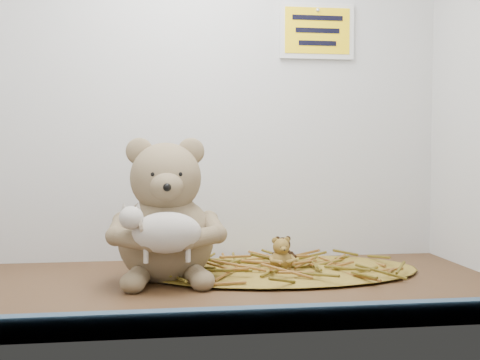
{
  "coord_description": "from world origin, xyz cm",
  "views": [
    {
      "loc": [
        -8.61,
        -113.64,
        26.57
      ],
      "look_at": [
        7.44,
        2.26,
        20.44
      ],
      "focal_mm": 45.0,
      "sensor_mm": 36.0,
      "label": 1
    }
  ],
  "objects": [
    {
      "name": "straw_bed",
      "position": [
        17.77,
        11.44,
        0.58
      ],
      "size": [
        59.49,
        34.54,
        1.15
      ],
      "primitive_type": "ellipsoid",
      "color": "brown",
      "rests_on": "shelf_floor"
    },
    {
      "name": "toy_lamb",
      "position": [
        -6.89,
        -2.77,
        11.07
      ],
      "size": [
        16.63,
        10.15,
        10.75
      ],
      "primitive_type": null,
      "color": "silver",
      "rests_on": "main_teddy"
    },
    {
      "name": "alcove_shell",
      "position": [
        0.0,
        9.0,
        45.0
      ],
      "size": [
        120.4,
        60.2,
        90.4
      ],
      "color": "#412A16",
      "rests_on": "ground"
    },
    {
      "name": "mini_teddy_tan",
      "position": [
        17.04,
        8.9,
        4.73
      ],
      "size": [
        6.28,
        6.57,
        7.16
      ],
      "primitive_type": null,
      "rotation": [
        0.0,
        0.0,
        0.09
      ],
      "color": "olive",
      "rests_on": "straw_bed"
    },
    {
      "name": "front_rail",
      "position": [
        0.0,
        -28.8,
        1.8
      ],
      "size": [
        119.28,
        2.2,
        3.6
      ],
      "primitive_type": "cube",
      "color": "#3C5473",
      "rests_on": "shelf_floor"
    },
    {
      "name": "wall_sign",
      "position": [
        30.0,
        29.4,
        55.0
      ],
      "size": [
        16.0,
        1.2,
        11.0
      ],
      "primitive_type": "cube",
      "color": "yellow",
      "rests_on": "back_wall"
    },
    {
      "name": "mini_teddy_brown",
      "position": [
        18.5,
        13.98,
        4.45
      ],
      "size": [
        5.77,
        6.04,
        6.61
      ],
      "primitive_type": null,
      "rotation": [
        0.0,
        0.0,
        0.08
      ],
      "color": "black",
      "rests_on": "straw_bed"
    },
    {
      "name": "main_teddy",
      "position": [
        -6.89,
        7.53,
        14.37
      ],
      "size": [
        23.48,
        24.75,
        28.74
      ],
      "primitive_type": null,
      "rotation": [
        0.0,
        0.0,
        0.01
      ],
      "color": "#877653",
      "rests_on": "shelf_floor"
    }
  ]
}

